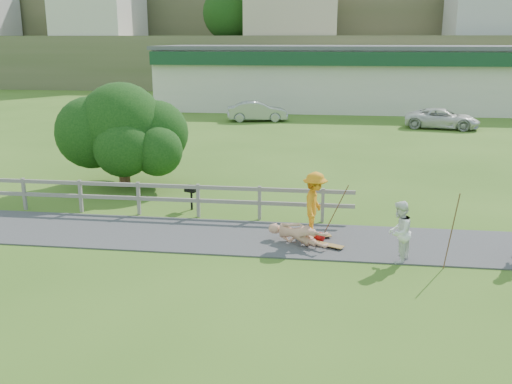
% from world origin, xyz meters
% --- Properties ---
extents(ground, '(260.00, 260.00, 0.00)m').
position_xyz_m(ground, '(0.00, 0.00, 0.00)').
color(ground, '#395F1B').
rests_on(ground, ground).
extents(path, '(34.00, 3.00, 0.04)m').
position_xyz_m(path, '(0.00, 1.50, 0.02)').
color(path, '#3D3D40').
rests_on(path, ground).
extents(fence, '(15.05, 0.10, 1.10)m').
position_xyz_m(fence, '(-4.62, 3.30, 0.72)').
color(fence, slate).
rests_on(fence, ground).
extents(strip_mall, '(32.50, 10.75, 5.10)m').
position_xyz_m(strip_mall, '(4.00, 34.94, 2.58)').
color(strip_mall, silver).
rests_on(strip_mall, ground).
extents(skater_rider, '(0.84, 1.30, 1.89)m').
position_xyz_m(skater_rider, '(1.80, 1.64, 0.94)').
color(skater_rider, orange).
rests_on(skater_rider, ground).
extents(skater_fallen, '(1.30, 1.81, 0.67)m').
position_xyz_m(skater_fallen, '(1.37, 1.08, 0.34)').
color(skater_fallen, tan).
rests_on(skater_fallen, ground).
extents(spectator_a, '(0.89, 0.98, 1.63)m').
position_xyz_m(spectator_a, '(4.01, 0.20, 0.82)').
color(spectator_a, white).
rests_on(spectator_a, ground).
extents(car_silver, '(4.41, 2.23, 1.39)m').
position_xyz_m(car_silver, '(-3.12, 25.88, 0.69)').
color(car_silver, '#9C9EA3').
rests_on(car_silver, ground).
extents(car_white, '(4.99, 3.03, 1.29)m').
position_xyz_m(car_white, '(9.18, 24.07, 0.65)').
color(car_white, silver).
rests_on(car_white, ground).
extents(tree, '(5.26, 5.26, 3.07)m').
position_xyz_m(tree, '(-5.82, 6.89, 1.54)').
color(tree, black).
rests_on(tree, ground).
extents(bbq, '(0.46, 0.41, 0.83)m').
position_xyz_m(bbq, '(-2.42, 4.08, 0.42)').
color(bbq, black).
rests_on(bbq, ground).
extents(longboard_rider, '(1.03, 0.52, 0.11)m').
position_xyz_m(longboard_rider, '(1.80, 1.64, 0.06)').
color(longboard_rider, olive).
rests_on(longboard_rider, ground).
extents(longboard_fallen, '(1.00, 0.63, 0.11)m').
position_xyz_m(longboard_fallen, '(2.17, 0.98, 0.06)').
color(longboard_fallen, olive).
rests_on(longboard_fallen, ground).
extents(helmet, '(0.30, 0.30, 0.30)m').
position_xyz_m(helmet, '(1.97, 1.43, 0.15)').
color(helmet, '#A10A08').
rests_on(helmet, ground).
extents(pole_rider, '(0.03, 0.03, 1.69)m').
position_xyz_m(pole_rider, '(2.40, 2.04, 0.84)').
color(pole_rider, brown).
rests_on(pole_rider, ground).
extents(pole_spec_left, '(0.03, 0.03, 1.98)m').
position_xyz_m(pole_spec_left, '(5.24, -0.09, 0.99)').
color(pole_spec_left, brown).
rests_on(pole_spec_left, ground).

